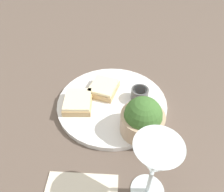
# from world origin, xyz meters

# --- Properties ---
(ground_plane) EXTENTS (4.00, 4.00, 0.00)m
(ground_plane) POSITION_xyz_m (0.00, 0.00, 0.00)
(ground_plane) COLOR brown
(dinner_plate) EXTENTS (0.30, 0.30, 0.01)m
(dinner_plate) POSITION_xyz_m (0.00, 0.00, 0.01)
(dinner_plate) COLOR white
(dinner_plate) RESTS_ON ground_plane
(salad_bowl) EXTENTS (0.10, 0.10, 0.10)m
(salad_bowl) POSITION_xyz_m (0.06, 0.10, 0.05)
(salad_bowl) COLOR tan
(salad_bowl) RESTS_ON dinner_plate
(sauce_ramekin) EXTENTS (0.05, 0.05, 0.03)m
(sauce_ramekin) POSITION_xyz_m (-0.04, 0.07, 0.03)
(sauce_ramekin) COLOR #4C4C4C
(sauce_ramekin) RESTS_ON dinner_plate
(cheese_toast_near) EXTENTS (0.11, 0.10, 0.03)m
(cheese_toast_near) POSITION_xyz_m (0.05, -0.08, 0.03)
(cheese_toast_near) COLOR tan
(cheese_toast_near) RESTS_ON dinner_plate
(cheese_toast_far) EXTENTS (0.08, 0.07, 0.03)m
(cheese_toast_far) POSITION_xyz_m (-0.03, -0.04, 0.03)
(cheese_toast_far) COLOR tan
(cheese_toast_far) RESTS_ON dinner_plate
(wine_glass) EXTENTS (0.08, 0.08, 0.16)m
(wine_glass) POSITION_xyz_m (0.20, 0.15, 0.11)
(wine_glass) COLOR silver
(wine_glass) RESTS_ON ground_plane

